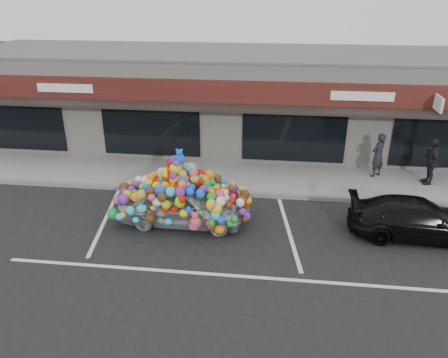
# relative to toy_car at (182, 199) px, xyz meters

# --- Properties ---
(ground) EXTENTS (90.00, 90.00, 0.00)m
(ground) POSITION_rel_toy_car_xyz_m (0.63, -0.35, -0.85)
(ground) COLOR black
(ground) RESTS_ON ground
(shop_building) EXTENTS (24.00, 7.20, 4.31)m
(shop_building) POSITION_rel_toy_car_xyz_m (0.63, 8.10, 1.32)
(shop_building) COLOR beige
(shop_building) RESTS_ON ground
(sidewalk) EXTENTS (26.00, 3.00, 0.15)m
(sidewalk) POSITION_rel_toy_car_xyz_m (0.63, 3.65, -0.77)
(sidewalk) COLOR gray
(sidewalk) RESTS_ON ground
(kerb) EXTENTS (26.00, 0.18, 0.16)m
(kerb) POSITION_rel_toy_car_xyz_m (0.63, 2.15, -0.77)
(kerb) COLOR slate
(kerb) RESTS_ON ground
(parking_stripe_left) EXTENTS (0.73, 4.37, 0.01)m
(parking_stripe_left) POSITION_rel_toy_car_xyz_m (-2.57, -0.15, -0.84)
(parking_stripe_left) COLOR silver
(parking_stripe_left) RESTS_ON ground
(parking_stripe_mid) EXTENTS (0.73, 4.37, 0.01)m
(parking_stripe_mid) POSITION_rel_toy_car_xyz_m (3.43, -0.15, -0.84)
(parking_stripe_mid) COLOR silver
(parking_stripe_mid) RESTS_ON ground
(lane_line) EXTENTS (14.00, 0.12, 0.01)m
(lane_line) POSITION_rel_toy_car_xyz_m (2.63, -2.65, -0.84)
(lane_line) COLOR silver
(lane_line) RESTS_ON ground
(toy_car) EXTENTS (2.92, 4.31, 2.50)m
(toy_car) POSITION_rel_toy_car_xyz_m (0.00, 0.00, 0.00)
(toy_car) COLOR gray
(toy_car) RESTS_ON ground
(black_sedan) EXTENTS (1.80, 4.16, 1.19)m
(black_sedan) POSITION_rel_toy_car_xyz_m (7.28, 0.03, -0.25)
(black_sedan) COLOR black
(black_sedan) RESTS_ON ground
(pedestrian_a) EXTENTS (0.76, 0.74, 1.76)m
(pedestrian_a) POSITION_rel_toy_car_xyz_m (6.88, 4.25, 0.18)
(pedestrian_a) COLOR black
(pedestrian_a) RESTS_ON sidewalk
(pedestrian_c) EXTENTS (1.07, 0.50, 1.79)m
(pedestrian_c) POSITION_rel_toy_car_xyz_m (8.70, 3.78, 0.20)
(pedestrian_c) COLOR #272329
(pedestrian_c) RESTS_ON sidewalk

